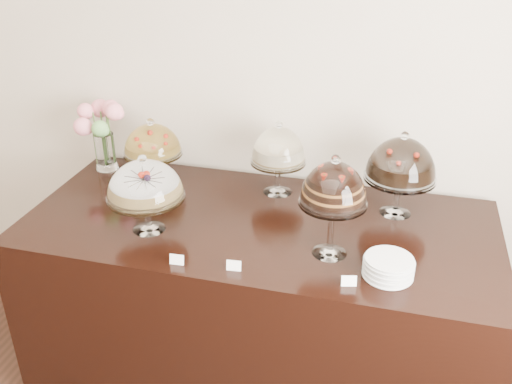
% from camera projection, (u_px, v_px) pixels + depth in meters
% --- Properties ---
extents(wall_back, '(5.00, 0.04, 3.00)m').
position_uv_depth(wall_back, '(225.00, 61.00, 2.94)').
color(wall_back, '#C0B19A').
rests_on(wall_back, ground).
extents(display_counter, '(2.20, 1.00, 0.90)m').
position_uv_depth(display_counter, '(259.00, 298.00, 2.88)').
color(display_counter, black).
rests_on(display_counter, ground).
extents(cake_stand_sugar_sponge, '(0.35, 0.35, 0.37)m').
position_uv_depth(cake_stand_sugar_sponge, '(145.00, 183.00, 2.51)').
color(cake_stand_sugar_sponge, white).
rests_on(cake_stand_sugar_sponge, display_counter).
extents(cake_stand_choco_layer, '(0.28, 0.28, 0.46)m').
position_uv_depth(cake_stand_choco_layer, '(334.00, 188.00, 2.29)').
color(cake_stand_choco_layer, white).
rests_on(cake_stand_choco_layer, display_counter).
extents(cake_stand_cheesecake, '(0.28, 0.28, 0.39)m').
position_uv_depth(cake_stand_cheesecake, '(278.00, 149.00, 2.83)').
color(cake_stand_cheesecake, white).
rests_on(cake_stand_cheesecake, display_counter).
extents(cake_stand_dark_choco, '(0.34, 0.34, 0.42)m').
position_uv_depth(cake_stand_dark_choco, '(401.00, 162.00, 2.63)').
color(cake_stand_dark_choco, white).
rests_on(cake_stand_dark_choco, display_counter).
extents(cake_stand_fruit_tart, '(0.31, 0.31, 0.35)m').
position_uv_depth(cake_stand_fruit_tart, '(152.00, 142.00, 2.96)').
color(cake_stand_fruit_tart, white).
rests_on(cake_stand_fruit_tart, display_counter).
extents(flower_vase, '(0.28, 0.27, 0.39)m').
position_uv_depth(flower_vase, '(101.00, 127.00, 3.09)').
color(flower_vase, white).
rests_on(flower_vase, display_counter).
extents(plate_stack, '(0.20, 0.20, 0.08)m').
position_uv_depth(plate_stack, '(388.00, 267.00, 2.27)').
color(plate_stack, silver).
rests_on(plate_stack, display_counter).
extents(price_card_left, '(0.06, 0.02, 0.04)m').
position_uv_depth(price_card_left, '(177.00, 260.00, 2.35)').
color(price_card_left, white).
rests_on(price_card_left, display_counter).
extents(price_card_right, '(0.06, 0.03, 0.04)m').
position_uv_depth(price_card_right, '(349.00, 281.00, 2.22)').
color(price_card_right, white).
rests_on(price_card_right, display_counter).
extents(price_card_extra, '(0.06, 0.02, 0.04)m').
position_uv_depth(price_card_extra, '(234.00, 266.00, 2.31)').
color(price_card_extra, white).
rests_on(price_card_extra, display_counter).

